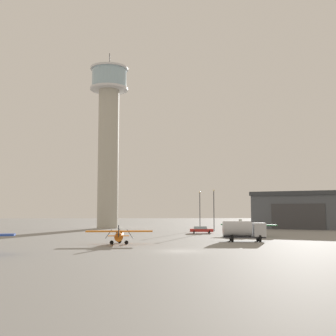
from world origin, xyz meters
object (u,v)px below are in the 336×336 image
(light_post_west, at_px, (200,207))
(light_post_east, at_px, (214,206))
(airplane_orange, at_px, (119,235))
(airplane_green, at_px, (248,228))
(control_tower, at_px, (109,132))
(truck_fuel_tanker_silver, at_px, (243,230))
(car_red, at_px, (201,230))

(light_post_west, height_order, light_post_east, light_post_east)
(airplane_orange, distance_m, airplane_green, 28.21)
(control_tower, xyz_separation_m, airplane_orange, (6.12, -53.14, -23.62))
(truck_fuel_tanker_silver, bearing_deg, airplane_green, 78.89)
(airplane_orange, bearing_deg, airplane_green, -52.05)
(airplane_orange, bearing_deg, light_post_west, -22.87)
(car_red, relative_size, light_post_east, 0.51)
(control_tower, distance_m, truck_fuel_tanker_silver, 58.93)
(airplane_orange, distance_m, car_red, 30.93)
(airplane_orange, xyz_separation_m, light_post_east, (18.49, 35.94, 4.15))
(airplane_orange, xyz_separation_m, car_red, (14.55, 27.29, -0.50))
(light_post_west, bearing_deg, control_tower, 153.14)
(light_post_west, bearing_deg, car_red, -96.27)
(truck_fuel_tanker_silver, relative_size, car_red, 1.35)
(airplane_green, xyz_separation_m, light_post_east, (-3.21, 17.91, 3.98))
(airplane_green, bearing_deg, control_tower, 73.32)
(control_tower, height_order, truck_fuel_tanker_silver, control_tower)
(control_tower, bearing_deg, car_red, -51.35)
(airplane_orange, height_order, truck_fuel_tanker_silver, truck_fuel_tanker_silver)
(airplane_orange, relative_size, truck_fuel_tanker_silver, 1.43)
(car_red, relative_size, light_post_west, 0.52)
(control_tower, distance_m, airplane_green, 50.56)
(control_tower, bearing_deg, light_post_west, -26.86)
(control_tower, relative_size, light_post_west, 5.12)
(airplane_green, xyz_separation_m, truck_fuel_tanker_silver, (-3.79, -13.45, 0.26))
(airplane_green, distance_m, light_post_east, 18.62)
(car_red, bearing_deg, truck_fuel_tanker_silver, -77.80)
(airplane_green, bearing_deg, light_post_west, 48.04)
(airplane_green, distance_m, car_red, 11.72)
(airplane_orange, relative_size, light_post_east, 0.99)
(control_tower, distance_m, car_red, 40.95)
(airplane_orange, distance_m, light_post_east, 40.63)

